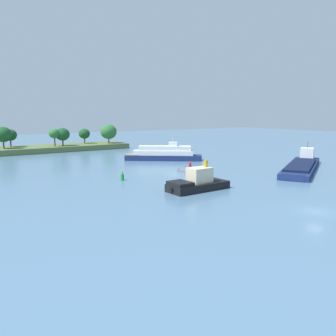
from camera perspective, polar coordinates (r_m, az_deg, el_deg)
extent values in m
plane|color=slate|center=(51.34, 23.24, -6.64)|extent=(400.00, 400.00, 0.00)
cube|color=#566B3D|center=(129.00, -17.99, 3.17)|extent=(50.63, 15.05, 1.86)
cylinder|color=#513823|center=(123.34, -25.56, 3.46)|extent=(0.44, 0.44, 2.39)
ellipsoid|color=#194C23|center=(123.11, -25.67, 5.03)|extent=(5.46, 5.46, 4.91)
cylinder|color=#513823|center=(128.81, -24.59, 3.71)|extent=(0.44, 0.44, 2.30)
ellipsoid|color=#194C23|center=(128.61, -24.68, 4.99)|extent=(4.35, 4.35, 3.91)
cylinder|color=#513823|center=(125.61, -18.24, 4.11)|extent=(0.44, 0.44, 2.95)
ellipsoid|color=#2D6B33|center=(125.41, -18.31, 5.45)|extent=(3.68, 3.68, 3.31)
cylinder|color=#513823|center=(126.89, -17.01, 4.01)|extent=(0.44, 0.44, 2.04)
ellipsoid|color=#194C23|center=(126.68, -17.07, 5.36)|extent=(4.92, 4.92, 4.43)
cylinder|color=#513823|center=(134.48, -13.65, 4.40)|extent=(0.44, 0.44, 1.97)
ellipsoid|color=#194C23|center=(134.30, -13.69, 5.53)|extent=(4.18, 4.18, 3.76)
cylinder|color=#513823|center=(133.95, -9.77, 4.49)|extent=(0.44, 0.44, 1.91)
ellipsoid|color=#2D6B33|center=(133.72, -9.81, 5.95)|extent=(6.15, 6.15, 5.53)
cube|color=black|center=(60.21, 5.01, -3.03)|extent=(11.28, 4.51, 1.32)
cube|color=black|center=(57.58, 2.05, -2.58)|extent=(3.19, 3.98, 0.60)
cube|color=beige|center=(60.02, 5.25, -1.16)|extent=(3.96, 2.89, 2.60)
cylinder|color=gold|center=(60.62, 6.27, 0.75)|extent=(0.70, 0.70, 1.20)
cylinder|color=black|center=(56.71, 0.61, -3.61)|extent=(0.31, 0.70, 0.70)
cube|color=navy|center=(86.78, 21.21, 0.10)|extent=(30.15, 19.97, 1.24)
cube|color=#0F1834|center=(85.17, 21.14, 0.53)|extent=(21.53, 14.77, 0.50)
cube|color=white|center=(99.68, 22.05, 2.31)|extent=(4.38, 4.41, 2.80)
cylinder|color=#333338|center=(99.46, 22.13, 3.63)|extent=(0.12, 0.12, 1.80)
cube|color=navy|center=(71.93, 20.00, -1.53)|extent=(2.92, 4.38, 1.12)
cube|color=slate|center=(77.21, 3.50, -0.63)|extent=(2.60, 5.97, 0.50)
cube|color=beige|center=(76.85, 3.75, -0.29)|extent=(0.85, 0.64, 0.50)
cube|color=black|center=(79.19, 1.83, -0.35)|extent=(0.37, 0.34, 0.56)
cube|color=navy|center=(97.62, -0.76, 1.73)|extent=(19.56, 16.77, 1.50)
cube|color=white|center=(97.45, -0.76, 2.55)|extent=(15.44, 13.32, 1.30)
cube|color=white|center=(97.29, -0.53, 3.31)|extent=(13.43, 11.58, 1.30)
cube|color=white|center=(97.04, 0.82, 4.00)|extent=(3.09, 3.02, 1.10)
cube|color=#937551|center=(98.53, -5.77, 2.24)|extent=(5.46, 5.46, 0.16)
cylinder|color=silver|center=(96.93, 0.83, 4.74)|extent=(0.10, 0.10, 1.40)
cylinder|color=red|center=(83.87, 3.66, 0.39)|extent=(0.70, 0.70, 1.20)
cone|color=red|center=(83.73, 3.66, 1.04)|extent=(0.49, 0.49, 0.70)
cylinder|color=green|center=(69.09, -7.58, -1.55)|extent=(0.70, 0.70, 1.20)
cone|color=green|center=(68.92, -7.60, -0.77)|extent=(0.49, 0.49, 0.70)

